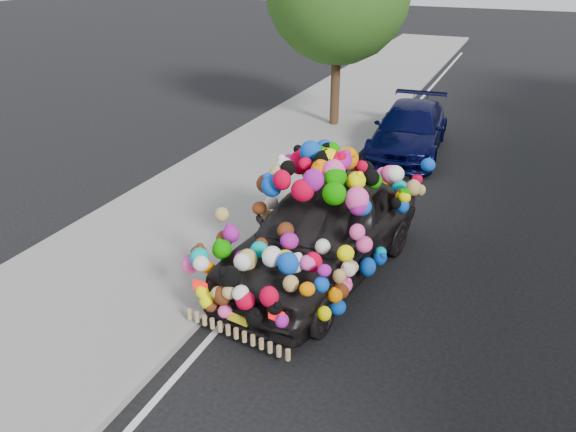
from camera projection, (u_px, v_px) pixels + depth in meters
ground at (366, 328)px, 8.33m from camera, size 100.00×100.00×0.00m
sidewalk at (129, 265)px, 9.84m from camera, size 4.00×60.00×0.12m
kerb at (227, 289)px, 9.14m from camera, size 0.15×60.00×0.13m
plush_art_car at (323, 212)px, 9.25m from camera, size 2.99×5.20×2.25m
navy_sedan at (409, 130)px, 15.18m from camera, size 2.05×4.47×1.27m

